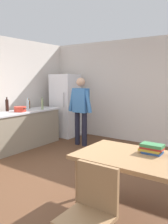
{
  "coord_description": "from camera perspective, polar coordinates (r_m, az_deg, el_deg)",
  "views": [
    {
      "loc": [
        2.45,
        -2.88,
        1.66
      ],
      "look_at": [
        -0.42,
        1.24,
        0.96
      ],
      "focal_mm": 37.74,
      "sensor_mm": 36.0,
      "label": 1
    }
  ],
  "objects": [
    {
      "name": "bottle_vinegar_tall",
      "position": [
        6.02,
        -10.07,
        1.87
      ],
      "size": [
        0.06,
        0.06,
        0.32
      ],
      "color": "gray",
      "rests_on": "kitchen_counter"
    },
    {
      "name": "dining_table",
      "position": [
        2.95,
        12.24,
        -11.77
      ],
      "size": [
        1.4,
        0.9,
        0.75
      ],
      "color": "#9E754C",
      "rests_on": "ground_plane"
    },
    {
      "name": "ground_plane",
      "position": [
        4.13,
        -5.22,
        -15.79
      ],
      "size": [
        14.0,
        14.0,
        0.0
      ],
      "primitive_type": "plane",
      "color": "brown"
    },
    {
      "name": "person",
      "position": [
        5.86,
        -0.8,
        1.27
      ],
      "size": [
        0.7,
        0.22,
        1.7
      ],
      "color": "#1E1E2D",
      "rests_on": "ground_plane"
    },
    {
      "name": "kitchen_counter",
      "position": [
        5.9,
        -15.19,
        -4.15
      ],
      "size": [
        0.64,
        2.2,
        0.9
      ],
      "color": "gray",
      "rests_on": "ground_plane"
    },
    {
      "name": "bottle_water_clear",
      "position": [
        6.04,
        -13.49,
        1.7
      ],
      "size": [
        0.07,
        0.07,
        0.3
      ],
      "color": "silver",
      "rests_on": "kitchen_counter"
    },
    {
      "name": "refrigerator",
      "position": [
        6.88,
        -4.52,
        1.59
      ],
      "size": [
        0.7,
        0.67,
        1.8
      ],
      "color": "white",
      "rests_on": "ground_plane"
    },
    {
      "name": "cooking_pot",
      "position": [
        5.76,
        -15.23,
        0.68
      ],
      "size": [
        0.4,
        0.28,
        0.12
      ],
      "color": "red",
      "rests_on": "kitchen_counter"
    },
    {
      "name": "book_stack",
      "position": [
        3.06,
        16.09,
        -8.49
      ],
      "size": [
        0.29,
        0.18,
        0.12
      ],
      "color": "#284C8E",
      "rests_on": "dining_table"
    },
    {
      "name": "wall_back",
      "position": [
        6.38,
        12.35,
        4.98
      ],
      "size": [
        6.4,
        0.12,
        2.7
      ],
      "primitive_type": "cube",
      "color": "silver",
      "rests_on": "ground_plane"
    },
    {
      "name": "bottle_wine_dark",
      "position": [
        5.9,
        -18.14,
        1.58
      ],
      "size": [
        0.08,
        0.08,
        0.34
      ],
      "color": "black",
      "rests_on": "kitchen_counter"
    },
    {
      "name": "chair",
      "position": [
        2.23,
        1.62,
        -22.43
      ],
      "size": [
        0.42,
        0.42,
        0.91
      ],
      "rotation": [
        0.0,
        0.0,
        0.2
      ],
      "color": "#9E754C",
      "rests_on": "ground_plane"
    },
    {
      "name": "bottle_beer_brown",
      "position": [
        6.32,
        -13.2,
        1.79
      ],
      "size": [
        0.06,
        0.06,
        0.26
      ],
      "color": "#5B3314",
      "rests_on": "kitchen_counter"
    }
  ]
}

